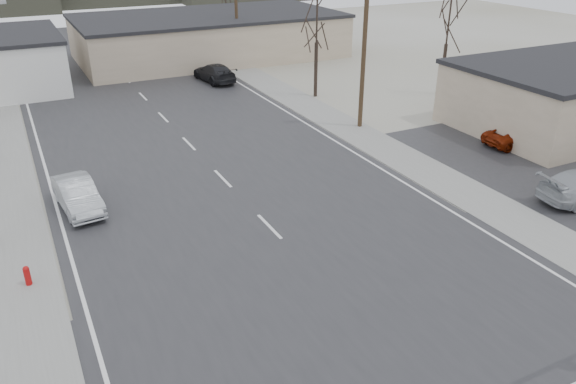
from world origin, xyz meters
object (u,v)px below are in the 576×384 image
object	(u,v)px
sedan_crossing	(77,195)
car_far_a	(214,73)
car_far_b	(84,33)
fire_hydrant	(27,276)
car_parked_red	(516,136)

from	to	relation	value
sedan_crossing	car_far_a	world-z (taller)	car_far_a
sedan_crossing	car_far_b	size ratio (longest dim) A/B	1.04
car_far_a	fire_hydrant	bearing A→B (deg)	50.78
car_far_b	car_parked_red	bearing A→B (deg)	-92.37
fire_hydrant	car_far_b	size ratio (longest dim) A/B	0.20
car_far_a	car_far_b	distance (m)	26.77
fire_hydrant	sedan_crossing	distance (m)	6.39
fire_hydrant	car_parked_red	distance (m)	28.56
car_far_a	car_parked_red	xyz separation A→B (m)	(11.41, -23.32, -0.18)
car_far_b	car_far_a	bearing A→B (deg)	-97.62
car_far_b	car_parked_red	xyz separation A→B (m)	(18.51, -49.13, -0.15)
sedan_crossing	car_parked_red	bearing A→B (deg)	-12.81
fire_hydrant	car_far_b	distance (m)	52.73
car_far_b	car_parked_red	distance (m)	52.50
fire_hydrant	car_parked_red	xyz separation A→B (m)	(28.44, 2.66, 0.18)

